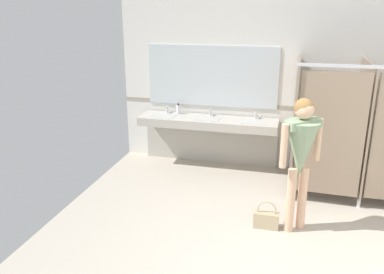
{
  "coord_description": "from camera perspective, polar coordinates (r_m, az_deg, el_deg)",
  "views": [
    {
      "loc": [
        -0.23,
        -3.76,
        2.68
      ],
      "look_at": [
        -1.37,
        0.73,
        1.16
      ],
      "focal_mm": 37.84,
      "sensor_mm": 36.0,
      "label": 1
    }
  ],
  "objects": [
    {
      "name": "wall_back",
      "position": [
        6.89,
        16.09,
        7.4
      ],
      "size": [
        6.34,
        0.12,
        2.95
      ],
      "primitive_type": "cube",
      "color": "silver",
      "rests_on": "ground_plane"
    },
    {
      "name": "mirror_panel",
      "position": [
        6.94,
        2.81,
        8.56
      ],
      "size": [
        2.24,
        0.02,
        1.02
      ],
      "primitive_type": "cube",
      "color": "silver",
      "rests_on": "wall_back"
    },
    {
      "name": "soap_dispenser",
      "position": [
        7.07,
        -1.93,
        3.93
      ],
      "size": [
        0.07,
        0.07,
        0.18
      ],
      "color": "white",
      "rests_on": "vanity_counter"
    },
    {
      "name": "vanity_counter",
      "position": [
        6.95,
        2.37,
        1.05
      ],
      "size": [
        2.34,
        0.56,
        0.97
      ],
      "color": "#B2ADA3",
      "rests_on": "ground_plane"
    },
    {
      "name": "person_standing",
      "position": [
        4.92,
        15.08,
        -1.69
      ],
      "size": [
        0.56,
        0.56,
        1.67
      ],
      "color": "#DBAD89",
      "rests_on": "ground_plane"
    },
    {
      "name": "handbag",
      "position": [
        5.26,
        10.41,
        -11.32
      ],
      "size": [
        0.31,
        0.12,
        0.36
      ],
      "color": "tan",
      "rests_on": "ground_plane"
    },
    {
      "name": "wall_back_tile_band",
      "position": [
        6.91,
        15.8,
        3.86
      ],
      "size": [
        6.34,
        0.01,
        0.06
      ],
      "primitive_type": "cube",
      "color": "#9E937F",
      "rests_on": "wall_back"
    }
  ]
}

